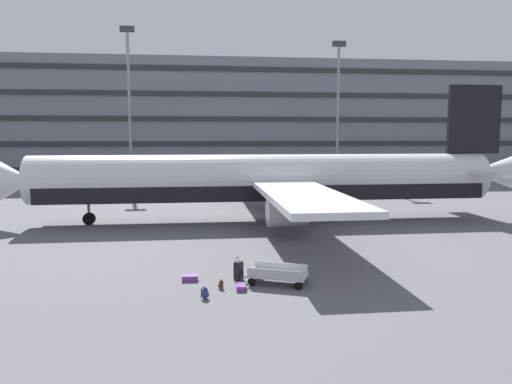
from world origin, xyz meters
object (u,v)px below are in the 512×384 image
suitcase_silver (239,270)px  suitcase_large (190,278)px  backpack_red (221,284)px  suitcase_purple (241,287)px  baggage_cart (278,275)px  backpack_teal (205,293)px  airliner (271,180)px

suitcase_silver → suitcase_large: suitcase_silver is taller
suitcase_silver → backpack_red: (-0.87, -1.21, -0.26)m
suitcase_purple → baggage_cart: 1.81m
suitcase_large → backpack_teal: backpack_teal is taller
backpack_red → backpack_teal: (-0.68, -1.21, 0.04)m
airliner → suitcase_purple: size_ratio=54.21×
airliner → baggage_cart: airliner is taller
backpack_red → suitcase_purple: bearing=-14.7°
backpack_red → baggage_cart: 2.59m
suitcase_silver → baggage_cart: (1.68, -0.82, -0.02)m
suitcase_large → suitcase_purple: size_ratio=0.98×
airliner → suitcase_silver: size_ratio=39.09×
airliner → suitcase_silver: bearing=-103.9°
suitcase_purple → backpack_teal: bearing=-147.8°
backpack_red → backpack_teal: bearing=-119.3°
suitcase_silver → baggage_cart: suitcase_silver is taller
suitcase_silver → baggage_cart: bearing=-26.2°
suitcase_silver → backpack_red: 1.51m
airliner → suitcase_large: bearing=-111.7°
suitcase_purple → suitcase_large: bearing=145.0°
backpack_red → backpack_teal: 1.39m
suitcase_purple → backpack_red: backpack_red is taller
baggage_cart → backpack_red: bearing=-171.5°
backpack_teal → baggage_cart: baggage_cart is taller
suitcase_purple → backpack_red: size_ratio=1.66×
airliner → baggage_cart: 16.27m
backpack_red → baggage_cart: bearing=8.5°
airliner → backpack_teal: bearing=-106.8°
baggage_cart → suitcase_silver: bearing=153.8°
suitcase_large → backpack_red: 1.89m
suitcase_silver → baggage_cart: size_ratio=0.31×
suitcase_silver → suitcase_purple: bearing=-89.8°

